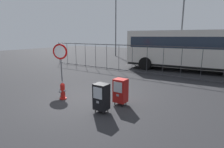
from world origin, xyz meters
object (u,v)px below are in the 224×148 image
(stop_sign, at_px, (60,57))
(street_light_near_right, at_px, (116,17))
(fire_hydrant, at_px, (63,91))
(bus_far, at_px, (195,45))
(newspaper_box_secondary, at_px, (101,97))
(street_light_near_left, at_px, (183,11))
(newspaper_box_primary, at_px, (120,91))
(bus_near, at_px, (200,49))

(stop_sign, height_order, street_light_near_right, street_light_near_right)
(stop_sign, relative_size, street_light_near_right, 0.26)
(fire_hydrant, relative_size, bus_far, 0.07)
(fire_hydrant, bearing_deg, stop_sign, 140.47)
(newspaper_box_secondary, distance_m, bus_far, 14.48)
(newspaper_box_secondary, distance_m, street_light_near_left, 14.18)
(street_light_near_right, bearing_deg, bus_far, -3.79)
(fire_hydrant, relative_size, street_light_near_left, 0.09)
(street_light_near_left, xyz_separation_m, street_light_near_right, (-8.48, 1.56, 0.09))
(newspaper_box_primary, bearing_deg, street_light_near_right, 123.37)
(fire_hydrant, xyz_separation_m, newspaper_box_secondary, (2.15, -0.15, 0.22))
(bus_far, bearing_deg, newspaper_box_primary, -89.77)
(bus_near, xyz_separation_m, street_light_near_left, (-2.26, 3.81, 3.15))
(street_light_near_left, relative_size, street_light_near_right, 0.98)
(newspaper_box_primary, distance_m, stop_sign, 3.79)
(fire_hydrant, xyz_separation_m, stop_sign, (-1.30, 1.07, 1.25))
(street_light_near_left, bearing_deg, newspaper_box_secondary, -87.36)
(fire_hydrant, distance_m, stop_sign, 2.10)
(street_light_near_left, bearing_deg, fire_hydrant, -96.50)
(bus_near, height_order, bus_far, same)
(street_light_near_right, bearing_deg, street_light_near_left, -10.39)
(bus_far, xyz_separation_m, street_light_near_right, (-9.61, 0.64, 3.24))
(fire_hydrant, bearing_deg, street_light_near_left, 83.50)
(street_light_near_left, bearing_deg, newspaper_box_primary, -86.30)
(newspaper_box_secondary, bearing_deg, bus_far, 87.99)
(bus_far, distance_m, street_light_near_left, 3.47)
(newspaper_box_secondary, distance_m, stop_sign, 3.80)
(newspaper_box_primary, relative_size, street_light_near_right, 0.12)
(stop_sign, height_order, street_light_near_left, street_light_near_left)
(newspaper_box_primary, bearing_deg, fire_hydrant, -160.92)
(fire_hydrant, bearing_deg, newspaper_box_secondary, -3.92)
(newspaper_box_secondary, bearing_deg, fire_hydrant, 176.08)
(newspaper_box_primary, distance_m, newspaper_box_secondary, 0.97)
(newspaper_box_secondary, bearing_deg, newspaper_box_primary, 78.84)
(newspaper_box_secondary, xyz_separation_m, bus_far, (0.51, 14.42, 1.14))
(newspaper_box_primary, bearing_deg, bus_far, 88.64)
(stop_sign, relative_size, bus_far, 0.21)
(newspaper_box_primary, relative_size, newspaper_box_secondary, 1.00)
(fire_hydrant, height_order, stop_sign, stop_sign)
(fire_hydrant, distance_m, street_light_near_right, 17.09)
(newspaper_box_secondary, distance_m, street_light_near_right, 18.13)
(fire_hydrant, relative_size, stop_sign, 0.33)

